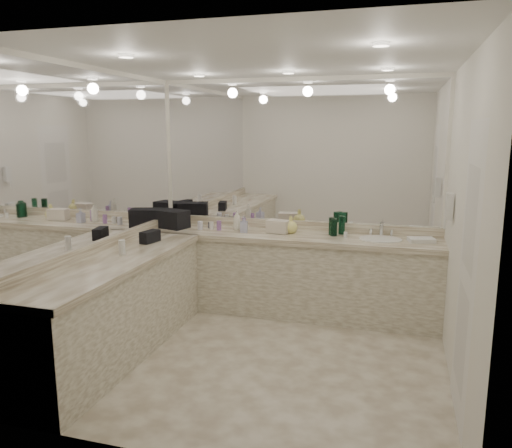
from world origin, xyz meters
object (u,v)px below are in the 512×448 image
(soap_bottle_a, at_px, (237,220))
(soap_bottle_b, at_px, (244,224))
(soap_bottle_c, at_px, (291,225))
(black_toiletry_bag, at_px, (172,219))
(cream_cosmetic_case, at_px, (278,227))
(hand_towel, at_px, (421,240))
(wall_phone, at_px, (449,206))
(sink, at_px, (380,240))

(soap_bottle_a, xyz_separation_m, soap_bottle_b, (0.12, -0.11, -0.03))
(soap_bottle_a, distance_m, soap_bottle_c, 0.63)
(black_toiletry_bag, relative_size, soap_bottle_b, 2.09)
(cream_cosmetic_case, bearing_deg, hand_towel, 9.44)
(hand_towel, height_order, soap_bottle_a, soap_bottle_a)
(black_toiletry_bag, bearing_deg, hand_towel, 0.52)
(soap_bottle_a, bearing_deg, wall_phone, -14.43)
(cream_cosmetic_case, distance_m, hand_towel, 1.52)
(hand_towel, bearing_deg, wall_phone, -68.70)
(wall_phone, height_order, soap_bottle_c, wall_phone)
(wall_phone, distance_m, soap_bottle_a, 2.30)
(sink, distance_m, soap_bottle_c, 0.98)
(sink, xyz_separation_m, cream_cosmetic_case, (-1.11, 0.02, 0.07))
(hand_towel, xyz_separation_m, soap_bottle_c, (-1.38, 0.05, 0.08))
(black_toiletry_bag, height_order, soap_bottle_c, black_toiletry_bag)
(sink, xyz_separation_m, black_toiletry_bag, (-2.38, -0.02, 0.11))
(hand_towel, relative_size, soap_bottle_a, 1.11)
(cream_cosmetic_case, distance_m, soap_bottle_a, 0.50)
(hand_towel, bearing_deg, soap_bottle_c, 177.75)
(hand_towel, height_order, soap_bottle_c, soap_bottle_c)
(black_toiletry_bag, relative_size, soap_bottle_c, 1.93)
(soap_bottle_a, xyz_separation_m, soap_bottle_c, (0.63, -0.01, -0.02))
(wall_phone, height_order, hand_towel, wall_phone)
(hand_towel, distance_m, soap_bottle_a, 2.01)
(sink, distance_m, wall_phone, 0.91)
(sink, relative_size, soap_bottle_c, 2.26)
(wall_phone, height_order, soap_bottle_b, wall_phone)
(black_toiletry_bag, distance_m, soap_bottle_a, 0.78)
(black_toiletry_bag, bearing_deg, soap_bottle_c, 3.24)
(black_toiletry_bag, xyz_separation_m, hand_towel, (2.78, 0.03, -0.09))
(wall_phone, xyz_separation_m, hand_towel, (-0.20, 0.50, -0.43))
(wall_phone, relative_size, cream_cosmetic_case, 1.00)
(cream_cosmetic_case, xyz_separation_m, hand_towel, (1.51, -0.02, -0.05))
(black_toiletry_bag, xyz_separation_m, soap_bottle_a, (0.77, 0.09, 0.01))
(sink, bearing_deg, soap_bottle_b, -178.22)
(wall_phone, bearing_deg, cream_cosmetic_case, 163.03)
(hand_towel, distance_m, soap_bottle_c, 1.38)
(soap_bottle_a, relative_size, soap_bottle_c, 1.19)
(sink, relative_size, hand_towel, 1.72)
(sink, distance_m, cream_cosmetic_case, 1.11)
(sink, relative_size, soap_bottle_a, 1.91)
(black_toiletry_bag, xyz_separation_m, soap_bottle_b, (0.89, -0.02, -0.02))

